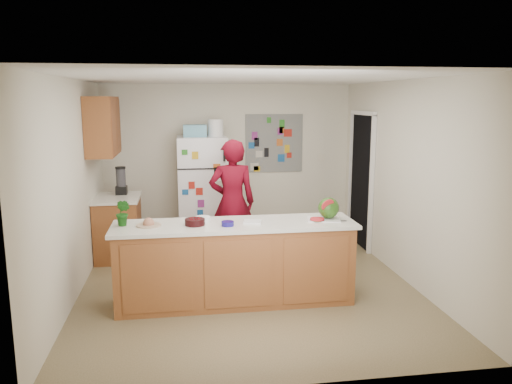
{
  "coord_description": "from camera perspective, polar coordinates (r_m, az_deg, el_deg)",
  "views": [
    {
      "loc": [
        -0.77,
        -5.82,
        2.27
      ],
      "look_at": [
        0.14,
        0.2,
        1.13
      ],
      "focal_mm": 35.0,
      "sensor_mm": 36.0,
      "label": 1
    }
  ],
  "objects": [
    {
      "name": "white_bowl",
      "position": [
        5.58,
        -6.11,
        -3.11
      ],
      "size": [
        0.19,
        0.19,
        0.06
      ],
      "primitive_type": "cylinder",
      "rotation": [
        0.0,
        0.0,
        -0.15
      ],
      "color": "silver",
      "rests_on": "peninsula_top"
    },
    {
      "name": "wall_back",
      "position": [
        8.18,
        -3.14,
        3.43
      ],
      "size": [
        4.0,
        0.02,
        2.5
      ],
      "primitive_type": "cube",
      "color": "beige",
      "rests_on": "ground"
    },
    {
      "name": "upper_cabinets",
      "position": [
        7.2,
        -17.12,
        7.2
      ],
      "size": [
        0.35,
        1.0,
        0.8
      ],
      "primitive_type": "cube",
      "color": "brown",
      "rests_on": "wall_left"
    },
    {
      "name": "cobalt_bowl",
      "position": [
        5.39,
        -3.26,
        -3.62
      ],
      "size": [
        0.16,
        0.16,
        0.05
      ],
      "primitive_type": "cylinder",
      "rotation": [
        0.0,
        0.0,
        0.24
      ],
      "color": "navy",
      "rests_on": "peninsula_top"
    },
    {
      "name": "wall_left",
      "position": [
        6.04,
        -20.34,
        0.22
      ],
      "size": [
        0.02,
        4.5,
        2.5
      ],
      "primitive_type": "cube",
      "color": "beige",
      "rests_on": "ground"
    },
    {
      "name": "cherry_bowl",
      "position": [
        5.45,
        -7.0,
        -3.42
      ],
      "size": [
        0.25,
        0.25,
        0.07
      ],
      "primitive_type": "cylinder",
      "rotation": [
        0.0,
        0.0,
        -0.19
      ],
      "color": "black",
      "rests_on": "peninsula_top"
    },
    {
      "name": "fridge_top_bin",
      "position": [
        7.71,
        -7.01,
        6.97
      ],
      "size": [
        0.35,
        0.28,
        0.18
      ],
      "primitive_type": "cube",
      "color": "#5999B2",
      "rests_on": "refrigerator"
    },
    {
      "name": "watermelon",
      "position": [
        5.71,
        8.29,
        -1.81
      ],
      "size": [
        0.24,
        0.24,
        0.24
      ],
      "primitive_type": "sphere",
      "color": "#235214",
      "rests_on": "cutting_board"
    },
    {
      "name": "potted_plant",
      "position": [
        5.54,
        -14.96,
        -2.31
      ],
      "size": [
        0.21,
        0.2,
        0.29
      ],
      "primitive_type": "imported",
      "rotation": [
        0.0,
        0.0,
        5.69
      ],
      "color": "#1B490F",
      "rests_on": "peninsula_top"
    },
    {
      "name": "refrigerator",
      "position": [
        7.83,
        -6.12,
        0.1
      ],
      "size": [
        0.75,
        0.7,
        1.7
      ],
      "primitive_type": "cube",
      "color": "silver",
      "rests_on": "floor"
    },
    {
      "name": "ceiling",
      "position": [
        5.87,
        -1.11,
        12.96
      ],
      "size": [
        4.0,
        4.5,
        0.02
      ],
      "primitive_type": "cube",
      "color": "white",
      "rests_on": "wall_back"
    },
    {
      "name": "photo_collage",
      "position": [
        8.23,
        2.08,
        5.58
      ],
      "size": [
        0.95,
        0.01,
        0.95
      ],
      "primitive_type": "cube",
      "color": "slate",
      "rests_on": "wall_back"
    },
    {
      "name": "floor",
      "position": [
        6.29,
        -1.02,
        -10.62
      ],
      "size": [
        4.0,
        4.5,
        0.02
      ],
      "primitive_type": "cube",
      "color": "brown",
      "rests_on": "ground"
    },
    {
      "name": "doorway",
      "position": [
        7.87,
        12.0,
        1.24
      ],
      "size": [
        0.03,
        0.85,
        2.04
      ],
      "primitive_type": "cube",
      "color": "black",
      "rests_on": "ground"
    },
    {
      "name": "side_counter_base",
      "position": [
        7.46,
        -15.46,
        -4.07
      ],
      "size": [
        0.6,
        0.8,
        0.86
      ],
      "primitive_type": "cube",
      "color": "brown",
      "rests_on": "floor"
    },
    {
      "name": "side_counter_top",
      "position": [
        7.36,
        -15.63,
        -0.67
      ],
      "size": [
        0.64,
        0.84,
        0.04
      ],
      "primitive_type": "cube",
      "color": "silver",
      "rests_on": "side_counter_base"
    },
    {
      "name": "paper_towel",
      "position": [
        5.52,
        -0.4,
        -3.42
      ],
      "size": [
        0.23,
        0.21,
        0.02
      ],
      "primitive_type": "cube",
      "rotation": [
        0.0,
        0.0,
        -0.21
      ],
      "color": "white",
      "rests_on": "peninsula_top"
    },
    {
      "name": "blender_appliance",
      "position": [
        7.49,
        -15.17,
        1.18
      ],
      "size": [
        0.14,
        0.14,
        0.38
      ],
      "primitive_type": "cylinder",
      "color": "black",
      "rests_on": "side_counter_top"
    },
    {
      "name": "cutting_board",
      "position": [
        5.71,
        7.74,
        -3.1
      ],
      "size": [
        0.42,
        0.35,
        0.01
      ],
      "primitive_type": "cube",
      "rotation": [
        0.0,
        0.0,
        -0.23
      ],
      "color": "silver",
      "rests_on": "peninsula_top"
    },
    {
      "name": "person",
      "position": [
        6.83,
        -2.73,
        -1.22
      ],
      "size": [
        0.64,
        0.42,
        1.74
      ],
      "primitive_type": "imported",
      "rotation": [
        0.0,
        0.0,
        3.14
      ],
      "color": "#630716",
      "rests_on": "floor"
    },
    {
      "name": "peninsula_base",
      "position": [
        5.65,
        -2.39,
        -8.28
      ],
      "size": [
        2.6,
        0.62,
        0.88
      ],
      "primitive_type": "cube",
      "color": "brown",
      "rests_on": "floor"
    },
    {
      "name": "peninsula_top",
      "position": [
        5.52,
        -2.43,
        -3.76
      ],
      "size": [
        2.68,
        0.7,
        0.04
      ],
      "primitive_type": "cube",
      "color": "silver",
      "rests_on": "peninsula_base"
    },
    {
      "name": "plate",
      "position": [
        5.51,
        -12.17,
        -3.73
      ],
      "size": [
        0.3,
        0.3,
        0.02
      ],
      "primitive_type": "cylinder",
      "rotation": [
        0.0,
        0.0,
        -0.14
      ],
      "color": "#B8A78B",
      "rests_on": "peninsula_top"
    },
    {
      "name": "wall_right",
      "position": [
        6.53,
        16.72,
        1.17
      ],
      "size": [
        0.02,
        4.5,
        2.5
      ],
      "primitive_type": "cube",
      "color": "beige",
      "rests_on": "ground"
    },
    {
      "name": "keys",
      "position": [
        5.66,
        9.86,
        -3.27
      ],
      "size": [
        0.09,
        0.05,
        0.01
      ],
      "primitive_type": "cube",
      "rotation": [
        0.0,
        0.0,
        0.22
      ],
      "color": "slate",
      "rests_on": "peninsula_top"
    },
    {
      "name": "watermelon_slice",
      "position": [
        5.63,
        7.0,
        -3.09
      ],
      "size": [
        0.16,
        0.16,
        0.02
      ],
      "primitive_type": "cylinder",
      "color": "#B83329",
      "rests_on": "cutting_board"
    }
  ]
}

